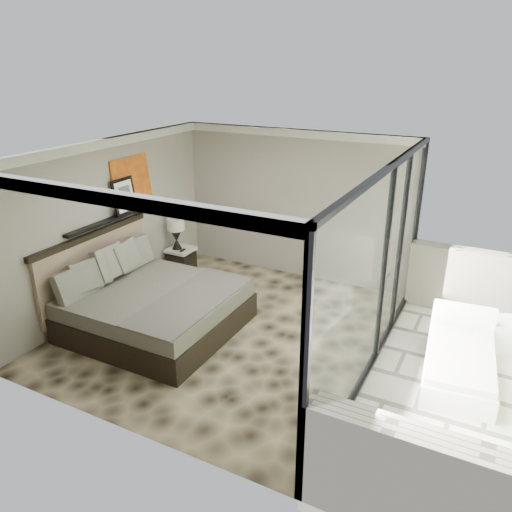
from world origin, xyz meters
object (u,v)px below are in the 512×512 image
at_px(bed, 151,305).
at_px(ottoman, 502,334).
at_px(lounger, 460,361).
at_px(table_lamp, 176,230).
at_px(nightstand, 182,262).

relative_size(bed, ottoman, 5.35).
height_order(bed, lounger, bed).
distance_m(bed, table_lamp, 2.18).
xyz_separation_m(nightstand, table_lamp, (-0.05, -0.05, 0.67)).
bearing_deg(lounger, bed, -174.27).
xyz_separation_m(table_lamp, ottoman, (5.81, -0.04, -0.69)).
bearing_deg(table_lamp, bed, -65.45).
bearing_deg(lounger, table_lamp, 163.42).
xyz_separation_m(bed, nightstand, (-0.83, 1.98, -0.15)).
xyz_separation_m(nightstand, ottoman, (5.76, -0.09, -0.01)).
height_order(bed, table_lamp, bed).
height_order(nightstand, ottoman, nightstand).
height_order(ottoman, lounger, lounger).
height_order(nightstand, lounger, lounger).
distance_m(nightstand, ottoman, 5.76).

